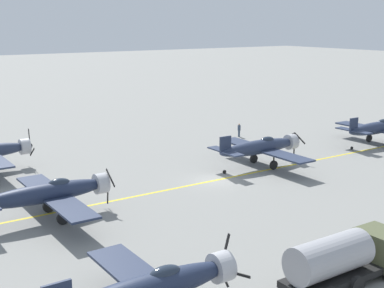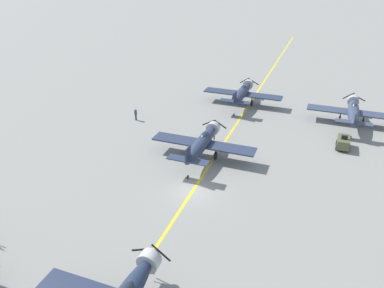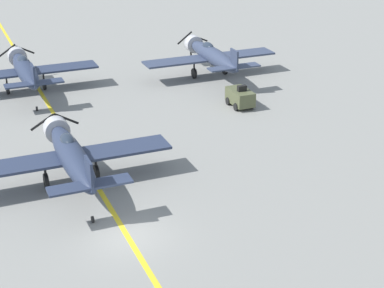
{
  "view_description": "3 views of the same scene",
  "coord_description": "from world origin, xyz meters",
  "px_view_note": "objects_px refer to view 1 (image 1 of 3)",
  "views": [
    {
      "loc": [
        37.74,
        -27.99,
        14.2
      ],
      "look_at": [
        -0.75,
        -2.14,
        3.54
      ],
      "focal_mm": 50.0,
      "sensor_mm": 36.0,
      "label": 1
    },
    {
      "loc": [
        10.75,
        -28.96,
        21.19
      ],
      "look_at": [
        -1.08,
        2.68,
        3.75
      ],
      "focal_mm": 35.0,
      "sensor_mm": 36.0,
      "label": 2
    },
    {
      "loc": [
        -7.67,
        -27.21,
        17.42
      ],
      "look_at": [
        4.93,
        3.24,
        2.98
      ],
      "focal_mm": 60.0,
      "sensor_mm": 36.0,
      "label": 3
    }
  ],
  "objects_px": {
    "airplane_far_center": "(379,128)",
    "fuel_tanker": "(346,258)",
    "ground_crew_walking": "(239,130)",
    "airplane_near_center": "(50,193)",
    "airplane_mid_center": "(261,147)"
  },
  "relations": [
    {
      "from": "airplane_near_center",
      "to": "airplane_far_center",
      "type": "height_order",
      "value": "same"
    },
    {
      "from": "airplane_far_center",
      "to": "fuel_tanker",
      "type": "bearing_deg",
      "value": -71.24
    },
    {
      "from": "airplane_near_center",
      "to": "airplane_mid_center",
      "type": "bearing_deg",
      "value": 110.92
    },
    {
      "from": "ground_crew_walking",
      "to": "fuel_tanker",
      "type": "bearing_deg",
      "value": -30.09
    },
    {
      "from": "fuel_tanker",
      "to": "airplane_mid_center",
      "type": "bearing_deg",
      "value": 149.86
    },
    {
      "from": "airplane_near_center",
      "to": "fuel_tanker",
      "type": "distance_m",
      "value": 21.27
    },
    {
      "from": "ground_crew_walking",
      "to": "airplane_far_center",
      "type": "bearing_deg",
      "value": 40.83
    },
    {
      "from": "airplane_near_center",
      "to": "ground_crew_walking",
      "type": "bearing_deg",
      "value": 131.24
    },
    {
      "from": "airplane_near_center",
      "to": "airplane_far_center",
      "type": "bearing_deg",
      "value": 107.83
    },
    {
      "from": "airplane_mid_center",
      "to": "fuel_tanker",
      "type": "xyz_separation_m",
      "value": [
        21.13,
        -12.27,
        -0.5
      ]
    },
    {
      "from": "fuel_tanker",
      "to": "ground_crew_walking",
      "type": "height_order",
      "value": "fuel_tanker"
    },
    {
      "from": "airplane_near_center",
      "to": "airplane_far_center",
      "type": "distance_m",
      "value": 40.47
    },
    {
      "from": "airplane_near_center",
      "to": "airplane_mid_center",
      "type": "xyz_separation_m",
      "value": [
        -2.46,
        22.45,
        -0.0
      ]
    },
    {
      "from": "fuel_tanker",
      "to": "airplane_near_center",
      "type": "bearing_deg",
      "value": -151.41
    },
    {
      "from": "airplane_near_center",
      "to": "fuel_tanker",
      "type": "relative_size",
      "value": 1.5
    }
  ]
}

